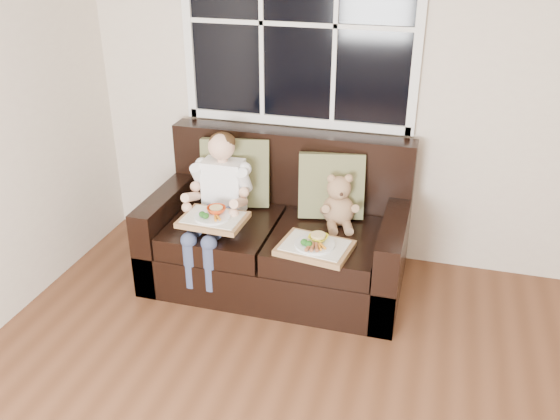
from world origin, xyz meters
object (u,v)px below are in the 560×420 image
(teddy_bear, at_px, (338,204))
(tray_left, at_px, (213,218))
(loveseat, at_px, (279,237))
(child, at_px, (218,193))
(tray_right, at_px, (315,246))

(teddy_bear, relative_size, tray_left, 0.90)
(loveseat, relative_size, tray_left, 4.13)
(tray_left, bearing_deg, teddy_bear, 29.00)
(loveseat, relative_size, child, 1.91)
(teddy_bear, xyz_separation_m, tray_right, (-0.07, -0.38, -0.12))
(child, relative_size, tray_left, 2.16)
(loveseat, distance_m, tray_right, 0.51)
(tray_right, bearing_deg, teddy_bear, 88.61)
(loveseat, bearing_deg, tray_left, -134.68)
(loveseat, relative_size, teddy_bear, 4.61)
(loveseat, xyz_separation_m, child, (-0.38, -0.12, 0.34))
(teddy_bear, bearing_deg, tray_right, -117.46)
(teddy_bear, xyz_separation_m, tray_left, (-0.73, -0.37, -0.02))
(child, height_order, tray_left, child)
(teddy_bear, relative_size, tray_right, 0.78)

